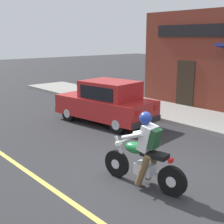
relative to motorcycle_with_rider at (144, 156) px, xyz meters
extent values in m
plane|color=#2B2B2D|center=(0.25, 0.06, -0.68)|extent=(80.00, 80.00, 0.00)
cube|color=gray|center=(5.54, 3.06, -0.61)|extent=(2.60, 22.00, 0.14)
cube|color=#D1C64C|center=(-1.55, 3.06, -0.67)|extent=(0.12, 19.80, 0.01)
cube|color=#2D2319|center=(6.82, 3.98, 0.37)|extent=(0.04, 0.90, 2.10)
cylinder|color=black|center=(-0.12, 0.71, -0.37)|extent=(0.20, 0.63, 0.62)
cylinder|color=silver|center=(-0.12, 0.71, -0.37)|extent=(0.15, 0.23, 0.22)
cylinder|color=black|center=(0.11, -0.67, -0.37)|extent=(0.20, 0.63, 0.62)
cylinder|color=silver|center=(0.11, -0.67, -0.37)|extent=(0.15, 0.23, 0.22)
cube|color=silver|center=(0.00, -0.03, -0.29)|extent=(0.34, 0.44, 0.24)
ellipsoid|color=#196B33|center=(-0.04, 0.22, 0.12)|extent=(0.38, 0.56, 0.24)
cube|color=black|center=(0.04, -0.26, 0.08)|extent=(0.35, 0.60, 0.10)
cylinder|color=silver|center=(-0.10, 0.61, -0.05)|extent=(0.12, 0.33, 0.68)
cylinder|color=silver|center=(-0.08, 0.49, 0.23)|extent=(0.56, 0.13, 0.04)
sphere|color=silver|center=(-0.11, 0.66, 0.11)|extent=(0.16, 0.16, 0.16)
cylinder|color=silver|center=(0.23, -0.40, -0.39)|extent=(0.17, 0.56, 0.08)
cube|color=red|center=(0.10, -0.62, 0.05)|extent=(0.13, 0.08, 0.08)
cylinder|color=brown|center=(-0.16, -0.13, -0.25)|extent=(0.20, 0.37, 0.71)
cylinder|color=brown|center=(0.19, -0.07, -0.25)|extent=(0.20, 0.37, 0.71)
cube|color=silver|center=(0.01, -0.08, 0.40)|extent=(0.39, 0.38, 0.57)
cylinder|color=silver|center=(-0.23, 0.13, 0.44)|extent=(0.17, 0.53, 0.26)
cylinder|color=silver|center=(0.17, 0.19, 0.44)|extent=(0.17, 0.53, 0.26)
sphere|color=navy|center=(0.00, -0.02, 0.81)|extent=(0.26, 0.26, 0.26)
cube|color=#1E4728|center=(0.04, -0.24, 0.42)|extent=(0.32, 0.28, 0.42)
cylinder|color=black|center=(1.74, 5.51, -0.38)|extent=(0.26, 0.62, 0.60)
cylinder|color=silver|center=(1.74, 5.51, -0.38)|extent=(0.24, 0.35, 0.33)
cylinder|color=black|center=(3.17, 5.71, -0.38)|extent=(0.26, 0.62, 0.60)
cylinder|color=silver|center=(3.17, 5.71, -0.38)|extent=(0.24, 0.35, 0.33)
cylinder|color=black|center=(2.07, 3.13, -0.38)|extent=(0.26, 0.62, 0.60)
cylinder|color=silver|center=(2.07, 3.13, -0.38)|extent=(0.24, 0.35, 0.33)
cylinder|color=black|center=(3.50, 3.33, -0.38)|extent=(0.26, 0.62, 0.60)
cylinder|color=silver|center=(3.50, 3.33, -0.38)|extent=(0.24, 0.35, 0.33)
cube|color=red|center=(2.62, 4.42, -0.08)|extent=(2.13, 3.89, 0.70)
cube|color=red|center=(2.65, 4.17, 0.56)|extent=(1.69, 2.08, 0.66)
cube|color=black|center=(2.53, 5.04, 0.51)|extent=(1.36, 0.53, 0.51)
cube|color=black|center=(1.93, 4.08, 0.54)|extent=(0.24, 1.51, 0.46)
cube|color=black|center=(3.37, 4.27, 0.54)|extent=(0.24, 1.51, 0.46)
cube|color=silver|center=(1.86, 6.19, 0.04)|extent=(0.24, 0.07, 0.14)
cube|color=red|center=(2.37, 2.51, 0.06)|extent=(0.20, 0.07, 0.16)
cube|color=silver|center=(2.87, 6.33, 0.04)|extent=(0.24, 0.07, 0.14)
cube|color=red|center=(3.38, 2.65, 0.06)|extent=(0.20, 0.07, 0.16)
cube|color=#28282B|center=(2.37, 6.24, -0.33)|extent=(1.61, 0.34, 0.20)
cube|color=#28282B|center=(2.87, 2.61, -0.33)|extent=(1.61, 0.34, 0.20)
cylinder|color=#2D2D33|center=(4.79, 5.60, -0.09)|extent=(0.52, 0.52, 0.90)
cylinder|color=black|center=(4.79, 5.60, 0.40)|extent=(0.56, 0.56, 0.08)
camera|label=1|loc=(-4.49, -4.17, 2.39)|focal=50.00mm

